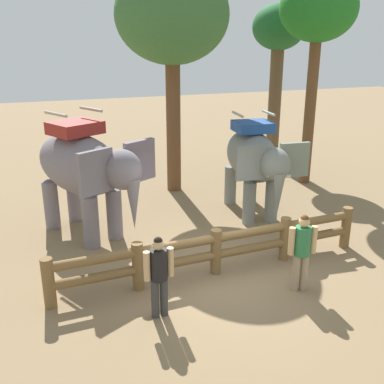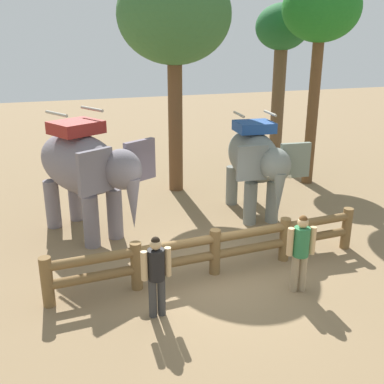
% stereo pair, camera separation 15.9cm
% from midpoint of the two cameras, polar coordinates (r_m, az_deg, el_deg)
% --- Properties ---
extents(ground_plane, '(60.00, 60.00, 0.00)m').
position_cam_midpoint_polar(ground_plane, '(10.33, 3.55, -10.37)').
color(ground_plane, olive).
extents(log_fence, '(7.35, 0.59, 1.05)m').
position_cam_midpoint_polar(log_fence, '(10.16, 3.32, -7.03)').
color(log_fence, brown).
rests_on(log_fence, ground).
extents(elephant_near_left, '(3.08, 3.85, 3.29)m').
position_cam_midpoint_polar(elephant_near_left, '(11.96, -12.81, 2.97)').
color(elephant_near_left, slate).
rests_on(elephant_near_left, ground).
extents(elephant_center, '(1.99, 3.51, 2.99)m').
position_cam_midpoint_polar(elephant_center, '(13.18, 8.25, 3.97)').
color(elephant_center, gray).
rests_on(elephant_center, ground).
extents(tourist_woman_in_black, '(0.59, 0.38, 1.68)m').
position_cam_midpoint_polar(tourist_woman_in_black, '(9.61, 13.84, -6.79)').
color(tourist_woman_in_black, '#9C8766').
rests_on(tourist_woman_in_black, ground).
extents(tourist_man_in_blue, '(0.58, 0.33, 1.64)m').
position_cam_midpoint_polar(tourist_man_in_blue, '(8.57, -3.91, -9.79)').
color(tourist_man_in_blue, '#343435').
rests_on(tourist_man_in_blue, ground).
extents(tree_far_left, '(3.51, 3.51, 7.11)m').
position_cam_midpoint_polar(tree_far_left, '(14.96, -1.91, 20.84)').
color(tree_far_left, brown).
rests_on(tree_far_left, ground).
extents(tree_back_center, '(2.50, 2.50, 6.91)m').
position_cam_midpoint_polar(tree_back_center, '(16.28, 16.03, 20.55)').
color(tree_back_center, brown).
rests_on(tree_back_center, ground).
extents(tree_far_right, '(2.02, 2.02, 6.17)m').
position_cam_midpoint_polar(tree_far_right, '(18.68, 11.33, 18.17)').
color(tree_far_right, brown).
rests_on(tree_far_right, ground).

